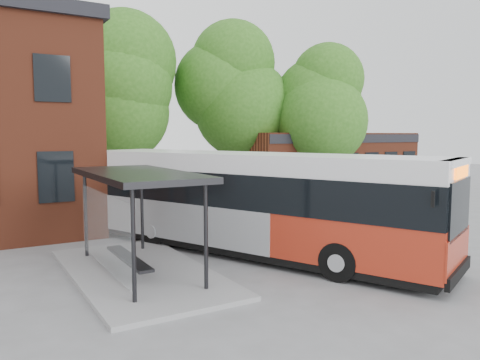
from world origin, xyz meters
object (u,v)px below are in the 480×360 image
bicycle_7 (323,187)px  city_bus (249,203)px  bicycle_1 (268,189)px  bicycle_3 (281,189)px  bicycle_4 (311,191)px  bicycle_6 (330,188)px  bicycle_2 (288,190)px  bicycle_5 (317,188)px  bicycle_0 (260,190)px  bicycle_extra_0 (338,187)px  bus_shelter (139,223)px

bicycle_7 → city_bus: bearing=134.2°
bicycle_1 → bicycle_3: (0.54, -0.58, 0.03)m
bicycle_4 → bicycle_6: size_ratio=0.87×
city_bus → bicycle_3: (8.97, 10.69, -1.14)m
bicycle_2 → bicycle_5: (2.16, -0.17, 0.05)m
city_bus → bicycle_0: (7.67, 11.06, -1.15)m
bicycle_4 → bicycle_7: (1.32, 0.38, 0.13)m
bicycle_5 → bicycle_extra_0: bearing=-103.0°
city_bus → bicycle_1: (8.43, 11.27, -1.17)m
bicycle_1 → bicycle_0: bearing=97.0°
bicycle_1 → bicycle_4: size_ratio=0.96×
bicycle_7 → bicycle_extra_0: 1.25m
bicycle_0 → bicycle_extra_0: bearing=-117.8°
bicycle_1 → bus_shelter: bearing=125.5°
bicycle_1 → bicycle_6: size_ratio=0.84×
bicycle_1 → bicycle_7: (3.34, -1.29, 0.09)m
bicycle_3 → bicycle_extra_0: 4.12m
bicycle_0 → bicycle_6: bicycle_6 is taller
city_bus → bicycle_5: (11.18, 9.83, -1.11)m
bicycle_5 → bicycle_7: bearing=-93.6°
city_bus → bicycle_extra_0: 16.43m
bicycle_extra_0 → bicycle_5: bearing=95.5°
bus_shelter → bicycle_1: 17.13m
bicycle_0 → bicycle_4: 3.14m
bicycle_4 → bicycle_5: size_ratio=0.91×
bicycle_6 → bicycle_7: size_ratio=1.00×
bicycle_0 → bicycle_extra_0: bicycle_0 is taller
city_bus → bicycle_extra_0: size_ratio=7.58×
bus_shelter → bicycle_5: (15.10, 10.40, -0.92)m
bicycle_1 → bicycle_6: bicycle_6 is taller
bus_shelter → bicycle_3: bus_shelter is taller
bus_shelter → bicycle_extra_0: size_ratio=4.12×
bicycle_3 → bicycle_7: bicycle_7 is taller
bus_shelter → bicycle_0: 16.45m
bicycle_4 → bicycle_5: bicycle_5 is taller
bus_shelter → bicycle_6: bearing=32.3°
bicycle_3 → bicycle_extra_0: bicycle_3 is taller
bicycle_1 → bicycle_extra_0: 4.78m
bicycle_2 → bicycle_6: (2.90, -0.55, 0.01)m
bus_shelter → bicycle_6: (15.84, 10.02, -0.97)m
bicycle_0 → city_bus: bearing=129.2°
bicycle_6 → bicycle_7: bicycle_7 is taller
city_bus → bicycle_7: 15.47m
bicycle_5 → bicycle_1: bearing=45.9°
bicycle_5 → bicycle_4: bearing=92.0°
bus_shelter → bicycle_1: size_ratio=4.52×
bicycle_2 → bicycle_4: (1.43, -0.41, -0.06)m
city_bus → bicycle_extra_0: bearing=13.5°
city_bus → bicycle_1: 14.12m
bicycle_0 → bicycle_3: 1.35m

